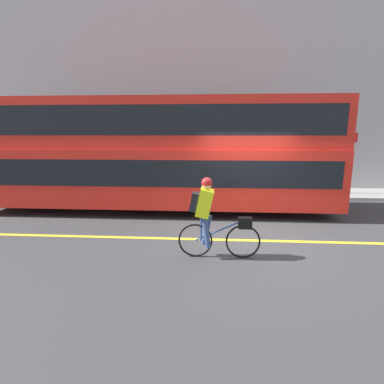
{
  "coord_description": "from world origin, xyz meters",
  "views": [
    {
      "loc": [
        -0.94,
        -6.89,
        2.47
      ],
      "look_at": [
        -1.45,
        0.51,
        1.0
      ],
      "focal_mm": 28.0,
      "sensor_mm": 36.0,
      "label": 1
    }
  ],
  "objects_px": {
    "cyclist_on_bike": "(211,215)",
    "street_sign_post": "(350,159)",
    "bus": "(158,150)",
    "trash_bin": "(163,179)"
  },
  "relations": [
    {
      "from": "bus",
      "to": "street_sign_post",
      "type": "bearing_deg",
      "value": 20.04
    },
    {
      "from": "cyclist_on_bike",
      "to": "street_sign_post",
      "type": "xyz_separation_m",
      "value": [
        5.37,
        6.36,
        0.59
      ]
    },
    {
      "from": "bus",
      "to": "trash_bin",
      "type": "height_order",
      "value": "bus"
    },
    {
      "from": "bus",
      "to": "street_sign_post",
      "type": "relative_size",
      "value": 4.54
    },
    {
      "from": "cyclist_on_bike",
      "to": "trash_bin",
      "type": "relative_size",
      "value": 1.73
    },
    {
      "from": "cyclist_on_bike",
      "to": "street_sign_post",
      "type": "relative_size",
      "value": 0.68
    },
    {
      "from": "trash_bin",
      "to": "bus",
      "type": "bearing_deg",
      "value": -83.52
    },
    {
      "from": "trash_bin",
      "to": "street_sign_post",
      "type": "relative_size",
      "value": 0.39
    },
    {
      "from": "bus",
      "to": "street_sign_post",
      "type": "height_order",
      "value": "bus"
    },
    {
      "from": "bus",
      "to": "cyclist_on_bike",
      "type": "bearing_deg",
      "value": -65.67
    }
  ]
}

